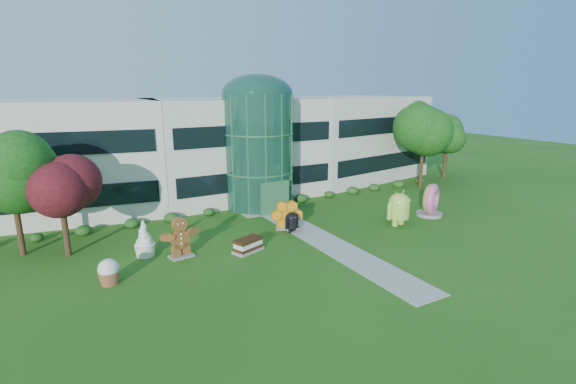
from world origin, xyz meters
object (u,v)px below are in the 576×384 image
android_green (399,206)px  donut (430,200)px  android_black (292,220)px  gingerbread (180,237)px

android_green → donut: bearing=-0.0°
donut → android_black: bearing=142.5°
android_green → donut: 4.05m
android_green → android_black: size_ratio=1.70×
android_black → gingerbread: (-8.36, -0.63, 0.44)m
donut → gingerbread: size_ratio=0.96×
android_black → donut: size_ratio=0.64×
android_green → donut: android_green is taller
android_green → android_black: bearing=153.6°
android_green → donut: (4.01, 0.56, -0.12)m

